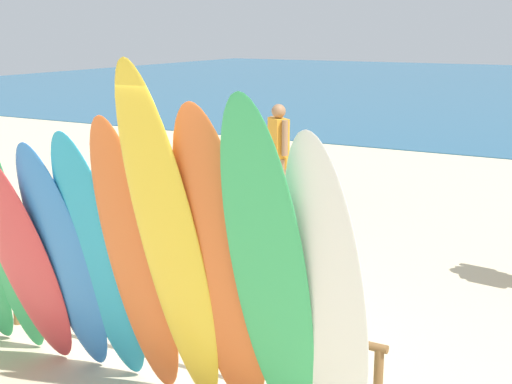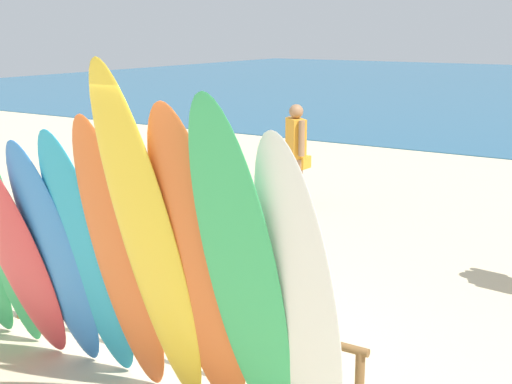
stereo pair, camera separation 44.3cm
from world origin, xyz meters
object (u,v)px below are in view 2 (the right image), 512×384
beachgoer_strolling (296,148)px  surfboard_orange_5 (122,262)px  surfboard_orange_7 (200,273)px  beachgoer_near_rack (124,190)px  surfboard_teal_4 (89,260)px  surfboard_rack (161,308)px  surfboard_blue_3 (56,259)px  surfboard_yellow_6 (152,251)px  surfboard_red_2 (18,256)px  surfboard_white_9 (301,303)px  beach_chair_red (58,204)px  surfboard_green_8 (244,281)px

beachgoer_strolling → surfboard_orange_5: bearing=148.7°
surfboard_orange_7 → beachgoer_near_rack: 4.17m
surfboard_teal_4 → surfboard_rack: bearing=71.6°
beachgoer_strolling → beachgoer_near_rack: size_ratio=1.08×
surfboard_blue_3 → surfboard_yellow_6: 1.22m
surfboard_orange_5 → surfboard_red_2: bearing=-179.6°
surfboard_white_9 → beach_chair_red: surfboard_white_9 is taller
surfboard_orange_5 → surfboard_green_8: 1.16m
surfboard_yellow_6 → surfboard_white_9: size_ratio=1.18×
beachgoer_strolling → surfboard_green_8: bearing=157.5°
beachgoer_near_rack → beach_chair_red: 1.60m
beachgoer_strolling → beachgoer_near_rack: bearing=122.9°
surfboard_teal_4 → surfboard_white_9: 1.89m
surfboard_green_8 → surfboard_blue_3: bearing=170.3°
surfboard_yellow_6 → surfboard_white_9: (1.08, 0.16, -0.20)m
surfboard_yellow_6 → beach_chair_red: (-4.37, 3.04, -0.91)m
surfboard_rack → surfboard_teal_4: surfboard_teal_4 is taller
surfboard_rack → surfboard_orange_5: size_ratio=1.60×
beach_chair_red → surfboard_red_2: bearing=-28.6°
surfboard_yellow_6 → beachgoer_near_rack: (-2.86, 2.77, -0.46)m
surfboard_teal_4 → surfboard_green_8: surfboard_green_8 is taller
beachgoer_near_rack → surfboard_orange_7: bearing=-38.5°
surfboard_rack → surfboard_orange_7: 1.36m
beachgoer_strolling → surfboard_red_2: bearing=138.7°
beach_chair_red → surfboard_white_9: bearing=-10.5°
surfboard_red_2 → surfboard_orange_5: surfboard_orange_5 is taller
surfboard_blue_3 → surfboard_green_8: bearing=-7.0°
surfboard_blue_3 → surfboard_teal_4: (0.35, 0.02, 0.05)m
surfboard_orange_7 → surfboard_white_9: size_ratio=1.06×
surfboard_green_8 → beach_chair_red: surfboard_green_8 is taller
surfboard_white_9 → surfboard_yellow_6: bearing=-170.6°
surfboard_blue_3 → surfboard_orange_5: size_ratio=0.91×
surfboard_orange_7 → beach_chair_red: bearing=143.7°
surfboard_red_2 → surfboard_yellow_6: surfboard_yellow_6 is taller
surfboard_orange_5 → surfboard_orange_7: size_ratio=0.94×
surfboard_red_2 → surfboard_blue_3: (0.36, 0.08, 0.02)m
surfboard_teal_4 → surfboard_green_8: (1.54, -0.14, 0.18)m
surfboard_yellow_6 → beachgoer_near_rack: bearing=131.8°
surfboard_blue_3 → surfboard_orange_7: surfboard_orange_7 is taller
surfboard_blue_3 → surfboard_rack: bearing=45.4°
surfboard_orange_7 → beachgoer_strolling: bearing=109.6°
surfboard_yellow_6 → surfboard_orange_5: bearing=157.7°
surfboard_yellow_6 → surfboard_green_8: bearing=-0.9°
surfboard_yellow_6 → surfboard_red_2: bearing=172.5°
surfboard_teal_4 → surfboard_yellow_6: surfboard_yellow_6 is taller
surfboard_teal_4 → surfboard_orange_5: (0.39, -0.05, 0.07)m
beachgoer_strolling → beach_chair_red: beachgoer_strolling is taller
surfboard_yellow_6 → beachgoer_strolling: (-2.39, 6.21, -0.39)m
surfboard_red_2 → surfboard_yellow_6: 1.57m
surfboard_teal_4 → surfboard_orange_5: 0.40m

